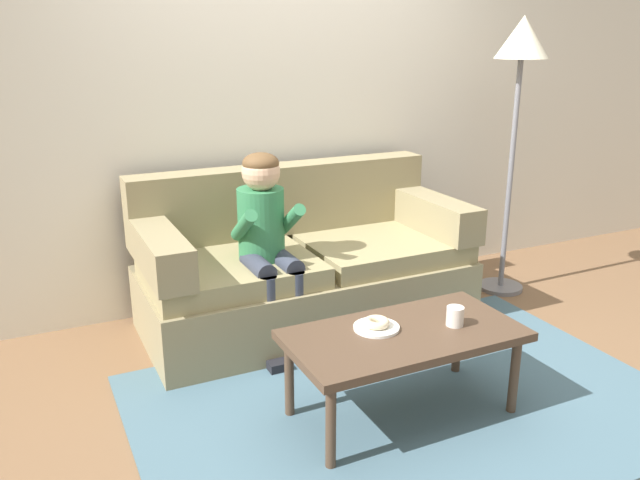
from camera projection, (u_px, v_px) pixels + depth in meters
ground at (381, 380)px, 3.34m from camera, size 10.00×10.00×0.00m
wall_back at (275, 84)px, 4.12m from camera, size 8.00×0.10×2.80m
area_rug at (407, 403)px, 3.12m from camera, size 2.54×1.75×0.01m
couch at (303, 269)px, 3.94m from camera, size 1.94×0.90×0.93m
coffee_table at (404, 340)px, 2.92m from camera, size 1.07×0.55×0.43m
person_child at (266, 232)px, 3.53m from camera, size 0.34×0.58×1.10m
plate at (376, 327)px, 2.93m from camera, size 0.21×0.21×0.01m
donut at (377, 322)px, 2.92m from camera, size 0.16×0.16×0.04m
mug at (455, 316)px, 2.96m from camera, size 0.08×0.08×0.09m
toy_controller at (427, 358)px, 3.51m from camera, size 0.23×0.09×0.05m
floor_lamp at (520, 67)px, 4.08m from camera, size 0.34×0.34×1.82m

